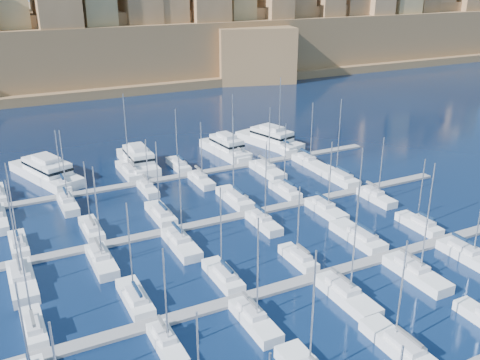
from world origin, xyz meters
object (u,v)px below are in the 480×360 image
motor_yacht_a (46,171)px  motor_yacht_d (270,139)px  motor_yacht_c (225,147)px  motor_yacht_b (138,159)px

motor_yacht_a → motor_yacht_d: same height
motor_yacht_a → motor_yacht_d: 50.55m
motor_yacht_c → motor_yacht_d: 12.31m
motor_yacht_a → motor_yacht_d: size_ratio=1.09×
motor_yacht_b → motor_yacht_c: (20.05, -0.56, 0.00)m
motor_yacht_a → motor_yacht_d: bearing=-0.9°
motor_yacht_a → motor_yacht_c: (38.30, -1.99, 0.00)m
motor_yacht_b → motor_yacht_c: bearing=-1.6°
motor_yacht_a → motor_yacht_c: same height
motor_yacht_b → motor_yacht_c: size_ratio=1.06×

